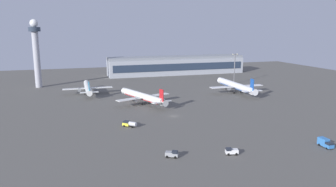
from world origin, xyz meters
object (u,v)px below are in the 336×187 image
at_px(airplane_taxiway_distant, 88,88).
at_px(airplane_terminal_side, 143,97).
at_px(catering_truck, 325,143).
at_px(maintenance_van, 172,154).
at_px(control_tower, 36,49).
at_px(fuel_truck, 129,124).
at_px(baggage_tractor, 231,151).
at_px(apron_light_west, 235,67).
at_px(airplane_far_stand, 236,86).

bearing_deg(airplane_taxiway_distant, airplane_terminal_side, -53.34).
height_order(airplane_taxiway_distant, catering_truck, airplane_taxiway_distant).
xyz_separation_m(airplane_terminal_side, maintenance_van, (-7.80, -76.06, -2.92)).
bearing_deg(control_tower, fuel_truck, -68.14).
height_order(baggage_tractor, maintenance_van, same).
distance_m(control_tower, apron_light_west, 142.78).
height_order(catering_truck, maintenance_van, catering_truck).
bearing_deg(airplane_terminal_side, control_tower, 109.38).
bearing_deg(airplane_far_stand, baggage_tractor, -119.41).
relative_size(airplane_taxiway_distant, catering_truck, 7.07).
bearing_deg(airplane_far_stand, fuel_truck, -146.61).
distance_m(maintenance_van, apron_light_west, 147.51).
relative_size(airplane_terminal_side, apron_light_west, 1.77).
bearing_deg(control_tower, airplane_taxiway_distant, -46.97).
bearing_deg(airplane_taxiway_distant, catering_truck, -58.02).
relative_size(maintenance_van, apron_light_west, 0.20).
distance_m(airplane_taxiway_distant, baggage_tractor, 123.88).
bearing_deg(catering_truck, airplane_far_stand, -100.62).
bearing_deg(airplane_far_stand, airplane_taxiway_distant, 165.06).
height_order(fuel_truck, catering_truck, catering_truck).
xyz_separation_m(airplane_taxiway_distant, maintenance_van, (19.89, -113.80, -2.71)).
distance_m(control_tower, maintenance_van, 158.98).
bearing_deg(catering_truck, airplane_terminal_side, -60.84).
relative_size(airplane_taxiway_distant, maintenance_van, 8.73).
bearing_deg(maintenance_van, airplane_far_stand, 168.40).
height_order(airplane_taxiway_distant, apron_light_west, apron_light_west).
bearing_deg(maintenance_van, baggage_tractor, 107.21).
distance_m(airplane_taxiway_distant, apron_light_west, 107.53).
bearing_deg(airplane_terminal_side, catering_truck, -80.98).
xyz_separation_m(airplane_far_stand, apron_light_west, (14.84, 29.78, 8.77)).
height_order(airplane_terminal_side, airplane_far_stand, airplane_far_stand).
xyz_separation_m(baggage_tractor, fuel_truck, (-26.86, 40.46, 0.19)).
height_order(airplane_taxiway_distant, baggage_tractor, airplane_taxiway_distant).
xyz_separation_m(control_tower, catering_truck, (106.40, -155.30, -25.47)).
bearing_deg(baggage_tractor, control_tower, 39.43).
distance_m(airplane_taxiway_distant, catering_truck, 142.12).
relative_size(baggage_tractor, maintenance_van, 0.98).
xyz_separation_m(control_tower, apron_light_west, (138.99, -29.63, -13.75)).
height_order(airplane_far_stand, catering_truck, airplane_far_stand).
height_order(airplane_far_stand, fuel_truck, airplane_far_stand).
bearing_deg(maintenance_van, apron_light_west, 171.25).
height_order(control_tower, maintenance_van, control_tower).
relative_size(control_tower, apron_light_west, 2.06).
relative_size(airplane_terminal_side, airplane_far_stand, 0.87).
bearing_deg(apron_light_west, baggage_tractor, -118.96).
xyz_separation_m(fuel_truck, catering_truck, (61.80, -44.12, 0.21)).
bearing_deg(apron_light_west, airplane_terminal_side, -151.91).
bearing_deg(control_tower, catering_truck, -55.58).
bearing_deg(baggage_tractor, apron_light_west, -14.76).
height_order(airplane_terminal_side, airplane_taxiway_distant, airplane_terminal_side).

